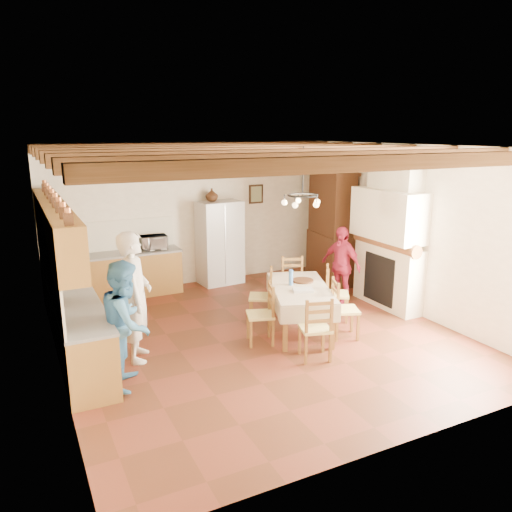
{
  "coord_description": "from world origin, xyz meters",
  "views": [
    {
      "loc": [
        -3.37,
        -6.72,
        3.23
      ],
      "look_at": [
        0.1,
        0.3,
        1.25
      ],
      "focal_mm": 35.0,
      "sensor_mm": 36.0,
      "label": 1
    }
  ],
  "objects_px": {
    "dining_table": "(300,291)",
    "chair_right_near": "(345,309)",
    "chair_right_far": "(337,293)",
    "chair_end_far": "(293,283)",
    "chair_left_near": "(260,314)",
    "microwave": "(154,242)",
    "person_woman_red": "(341,265)",
    "chair_left_far": "(261,296)",
    "refrigerator": "(219,242)",
    "chair_end_near": "(315,327)",
    "hutch": "(331,227)",
    "person_woman_blue": "(127,323)",
    "person_man": "(135,297)"
  },
  "relations": [
    {
      "from": "person_woman_red",
      "to": "chair_right_far",
      "type": "bearing_deg",
      "value": -55.51
    },
    {
      "from": "chair_end_far",
      "to": "person_woman_blue",
      "type": "bearing_deg",
      "value": -133.06
    },
    {
      "from": "chair_end_near",
      "to": "chair_left_near",
      "type": "bearing_deg",
      "value": -45.13
    },
    {
      "from": "chair_end_near",
      "to": "person_man",
      "type": "bearing_deg",
      "value": -10.03
    },
    {
      "from": "chair_left_far",
      "to": "person_woman_red",
      "type": "distance_m",
      "value": 1.85
    },
    {
      "from": "chair_left_near",
      "to": "chair_right_far",
      "type": "bearing_deg",
      "value": 118.63
    },
    {
      "from": "hutch",
      "to": "chair_left_near",
      "type": "bearing_deg",
      "value": -134.46
    },
    {
      "from": "hutch",
      "to": "person_woman_red",
      "type": "bearing_deg",
      "value": -109.57
    },
    {
      "from": "hutch",
      "to": "chair_left_near",
      "type": "xyz_separation_m",
      "value": [
        -2.85,
        -2.27,
        -0.72
      ]
    },
    {
      "from": "chair_right_far",
      "to": "chair_end_far",
      "type": "bearing_deg",
      "value": 58.36
    },
    {
      "from": "refrigerator",
      "to": "chair_end_far",
      "type": "xyz_separation_m",
      "value": [
        0.6,
        -2.17,
        -0.41
      ]
    },
    {
      "from": "chair_right_near",
      "to": "chair_right_far",
      "type": "xyz_separation_m",
      "value": [
        0.33,
        0.7,
        0.0
      ]
    },
    {
      "from": "refrigerator",
      "to": "chair_left_near",
      "type": "bearing_deg",
      "value": -105.83
    },
    {
      "from": "chair_right_near",
      "to": "chair_right_far",
      "type": "height_order",
      "value": "same"
    },
    {
      "from": "refrigerator",
      "to": "person_man",
      "type": "height_order",
      "value": "person_man"
    },
    {
      "from": "refrigerator",
      "to": "chair_end_far",
      "type": "relative_size",
      "value": 1.86
    },
    {
      "from": "chair_end_far",
      "to": "person_man",
      "type": "distance_m",
      "value": 3.23
    },
    {
      "from": "chair_left_far",
      "to": "chair_end_near",
      "type": "height_order",
      "value": "same"
    },
    {
      "from": "chair_right_far",
      "to": "chair_left_near",
      "type": "bearing_deg",
      "value": 133.04
    },
    {
      "from": "person_woman_blue",
      "to": "person_woman_red",
      "type": "xyz_separation_m",
      "value": [
        4.32,
        1.38,
        -0.08
      ]
    },
    {
      "from": "hutch",
      "to": "chair_left_far",
      "type": "bearing_deg",
      "value": -141.39
    },
    {
      "from": "chair_left_near",
      "to": "person_woman_red",
      "type": "distance_m",
      "value": 2.44
    },
    {
      "from": "dining_table",
      "to": "chair_end_far",
      "type": "distance_m",
      "value": 1.09
    },
    {
      "from": "dining_table",
      "to": "chair_left_far",
      "type": "xyz_separation_m",
      "value": [
        -0.4,
        0.62,
        -0.2
      ]
    },
    {
      "from": "chair_left_near",
      "to": "microwave",
      "type": "relative_size",
      "value": 1.87
    },
    {
      "from": "dining_table",
      "to": "chair_right_near",
      "type": "distance_m",
      "value": 0.77
    },
    {
      "from": "chair_end_far",
      "to": "person_woman_blue",
      "type": "relative_size",
      "value": 0.58
    },
    {
      "from": "hutch",
      "to": "person_woman_blue",
      "type": "bearing_deg",
      "value": -144.85
    },
    {
      "from": "chair_left_near",
      "to": "person_woman_red",
      "type": "relative_size",
      "value": 0.64
    },
    {
      "from": "dining_table",
      "to": "person_woman_red",
      "type": "distance_m",
      "value": 1.65
    },
    {
      "from": "chair_left_far",
      "to": "microwave",
      "type": "xyz_separation_m",
      "value": [
        -1.18,
        2.44,
        0.56
      ]
    },
    {
      "from": "person_man",
      "to": "person_woman_blue",
      "type": "relative_size",
      "value": 1.14
    },
    {
      "from": "refrigerator",
      "to": "chair_right_near",
      "type": "distance_m",
      "value": 3.77
    },
    {
      "from": "chair_right_far",
      "to": "person_woman_red",
      "type": "distance_m",
      "value": 0.93
    },
    {
      "from": "chair_right_far",
      "to": "chair_right_near",
      "type": "bearing_deg",
      "value": -172.87
    },
    {
      "from": "chair_left_far",
      "to": "person_woman_blue",
      "type": "distance_m",
      "value": 2.78
    },
    {
      "from": "hutch",
      "to": "dining_table",
      "type": "xyz_separation_m",
      "value": [
        -2.05,
        -2.13,
        -0.52
      ]
    },
    {
      "from": "person_woman_red",
      "to": "person_man",
      "type": "bearing_deg",
      "value": -96.37
    },
    {
      "from": "chair_left_near",
      "to": "person_woman_blue",
      "type": "distance_m",
      "value": 2.17
    },
    {
      "from": "dining_table",
      "to": "microwave",
      "type": "xyz_separation_m",
      "value": [
        -1.58,
        3.06,
        0.36
      ]
    },
    {
      "from": "chair_right_far",
      "to": "chair_end_far",
      "type": "height_order",
      "value": "same"
    },
    {
      "from": "chair_right_far",
      "to": "dining_table",
      "type": "bearing_deg",
      "value": 133.21
    },
    {
      "from": "chair_end_far",
      "to": "chair_end_near",
      "type": "bearing_deg",
      "value": -89.12
    },
    {
      "from": "dining_table",
      "to": "person_woman_blue",
      "type": "xyz_separation_m",
      "value": [
        -2.91,
        -0.53,
        0.15
      ]
    },
    {
      "from": "refrigerator",
      "to": "dining_table",
      "type": "xyz_separation_m",
      "value": [
        0.15,
        -3.14,
        -0.21
      ]
    },
    {
      "from": "dining_table",
      "to": "refrigerator",
      "type": "bearing_deg",
      "value": 92.74
    },
    {
      "from": "person_man",
      "to": "microwave",
      "type": "distance_m",
      "value": 3.1
    },
    {
      "from": "chair_end_far",
      "to": "microwave",
      "type": "bearing_deg",
      "value": 157.13
    },
    {
      "from": "dining_table",
      "to": "chair_right_far",
      "type": "relative_size",
      "value": 2.02
    },
    {
      "from": "chair_left_far",
      "to": "person_man",
      "type": "distance_m",
      "value": 2.33
    }
  ]
}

